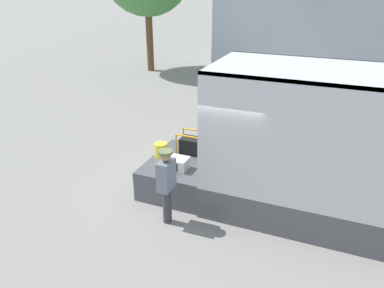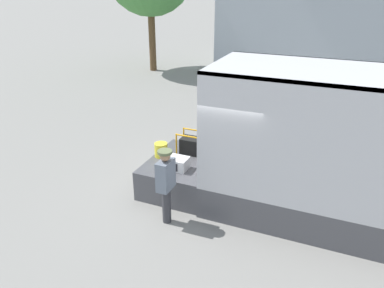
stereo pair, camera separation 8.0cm
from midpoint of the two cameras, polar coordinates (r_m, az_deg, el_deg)
name	(u,v)px [view 1 (the left image)]	position (r m, az deg, el deg)	size (l,w,h in m)	color
ground_plane	(214,192)	(8.96, 3.10, -7.37)	(160.00, 160.00, 0.00)	gray
tailgate_deck	(184,173)	(9.03, -1.53, -4.47)	(1.56, 2.07, 0.71)	#4C4C51
microwave	(176,163)	(8.42, -2.66, -2.96)	(0.52, 0.40, 0.27)	white
portable_generator	(194,145)	(9.13, -0.01, -0.23)	(0.73, 0.47, 0.54)	black
orange_bucket	(161,150)	(9.00, -5.03, -0.91)	(0.31, 0.31, 0.34)	yellow
worker_person	(166,180)	(7.46, -4.24, -5.47)	(0.29, 0.44, 1.63)	#38383D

